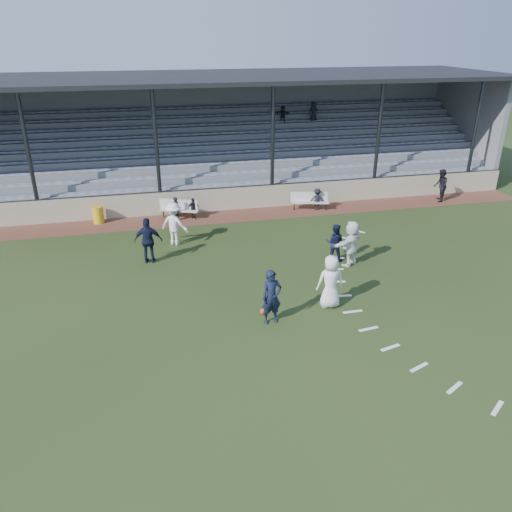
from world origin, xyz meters
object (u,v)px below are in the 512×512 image
(bench_left, at_px, (179,207))
(official, at_px, (441,186))
(bench_right, at_px, (310,199))
(player_navy_lead, at_px, (272,297))
(football, at_px, (263,311))
(trash_bin, at_px, (98,215))
(player_white_lead, at_px, (330,282))

(bench_left, bearing_deg, official, 20.24)
(bench_right, distance_m, official, 7.61)
(bench_right, distance_m, player_navy_lead, 11.65)
(bench_right, bearing_deg, player_navy_lead, -100.20)
(bench_left, distance_m, football, 10.49)
(trash_bin, height_order, football, trash_bin)
(player_white_lead, height_order, player_navy_lead, player_white_lead)
(football, relative_size, player_white_lead, 0.11)
(bench_right, distance_m, trash_bin, 10.97)
(player_navy_lead, xyz_separation_m, official, (12.46, 10.29, -0.01))
(bench_right, height_order, official, official)
(bench_left, relative_size, football, 9.76)
(bench_right, xyz_separation_m, trash_bin, (-10.96, 0.39, -0.14))
(player_navy_lead, relative_size, official, 1.03)
(bench_left, relative_size, player_white_lead, 1.04)
(trash_bin, bearing_deg, football, -60.29)
(bench_right, relative_size, football, 9.93)
(player_white_lead, bearing_deg, football, 3.55)
(player_navy_lead, bearing_deg, football, 96.94)
(bench_left, height_order, player_navy_lead, player_navy_lead)
(official, bearing_deg, bench_left, -65.70)
(football, xyz_separation_m, player_white_lead, (2.40, 0.02, 0.86))
(bench_left, bearing_deg, football, -56.86)
(bench_left, relative_size, trash_bin, 2.34)
(official, bearing_deg, player_navy_lead, -23.97)
(official, bearing_deg, football, -25.85)
(bench_right, relative_size, player_navy_lead, 1.08)
(football, relative_size, official, 0.11)
(football, xyz_separation_m, player_navy_lead, (0.15, -0.55, 0.84))
(bench_left, xyz_separation_m, player_navy_lead, (2.10, -10.84, 0.36))
(player_white_lead, bearing_deg, trash_bin, -48.18)
(bench_left, xyz_separation_m, official, (14.56, -0.56, 0.35))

